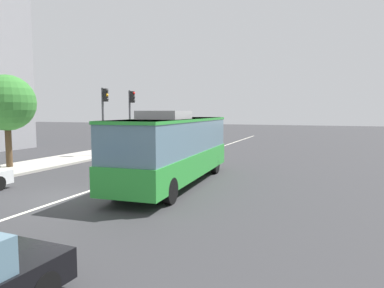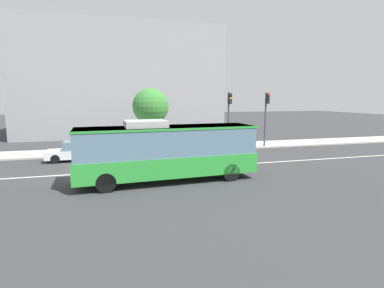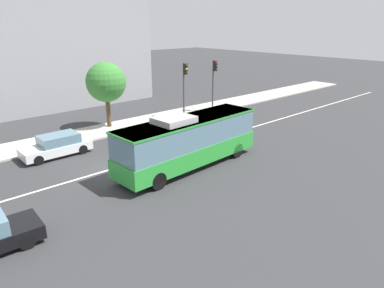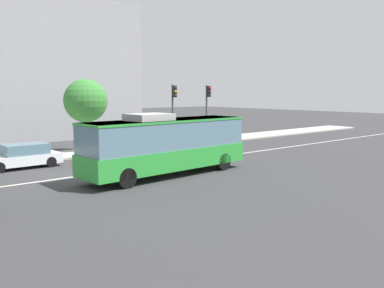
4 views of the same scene
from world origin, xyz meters
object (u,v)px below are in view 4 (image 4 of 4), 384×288
object	(u,v)px
transit_bus	(166,143)
traffic_light_near_corner	(208,104)
street_tree_kerbside_left	(86,101)
sedan_white	(23,156)
traffic_light_mid_block	(174,105)

from	to	relation	value
transit_bus	traffic_light_near_corner	bearing A→B (deg)	35.81
street_tree_kerbside_left	traffic_light_near_corner	bearing A→B (deg)	-11.32
sedan_white	street_tree_kerbside_left	size ratio (longest dim) A/B	0.81
transit_bus	sedan_white	bearing A→B (deg)	123.27
traffic_light_near_corner	traffic_light_mid_block	world-z (taller)	same
transit_bus	traffic_light_near_corner	xyz separation A→B (m)	(11.07, 8.88, 1.75)
transit_bus	street_tree_kerbside_left	size ratio (longest dim) A/B	1.81
transit_bus	street_tree_kerbside_left	world-z (taller)	street_tree_kerbside_left
traffic_light_near_corner	traffic_light_mid_block	bearing A→B (deg)	-91.82
sedan_white	traffic_light_near_corner	bearing A→B (deg)	-175.40
street_tree_kerbside_left	traffic_light_mid_block	bearing A→B (deg)	-16.30
traffic_light_mid_block	traffic_light_near_corner	bearing A→B (deg)	90.43
transit_bus	sedan_white	xyz separation A→B (m)	(-5.41, 7.39, -1.09)
sedan_white	traffic_light_mid_block	size ratio (longest dim) A/B	0.87
transit_bus	traffic_light_mid_block	bearing A→B (deg)	47.74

